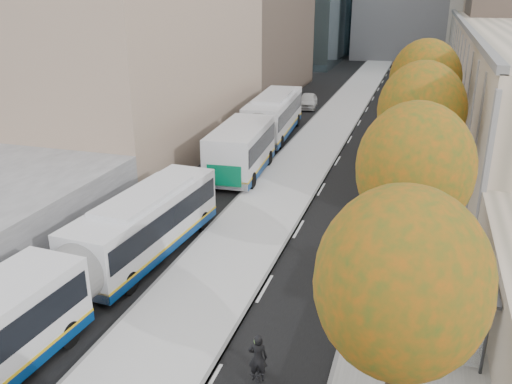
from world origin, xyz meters
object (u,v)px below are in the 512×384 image
at_px(bus_shelter, 468,281).
at_px(distant_car, 308,101).
at_px(bus_near, 94,260).
at_px(cyclist, 258,371).
at_px(bus_far, 262,127).

height_order(bus_shelter, distant_car, bus_shelter).
distance_m(bus_shelter, bus_near, 13.51).
distance_m(bus_shelter, cyclist, 7.64).
bearing_deg(bus_near, cyclist, -19.99).
distance_m(bus_near, distant_car, 37.39).
distance_m(bus_shelter, distant_car, 38.37).
distance_m(bus_near, cyclist, 8.28).
bearing_deg(distant_car, bus_far, -96.95).
bearing_deg(bus_far, cyclist, -77.34).
height_order(bus_near, bus_far, bus_far).
relative_size(bus_near, cyclist, 8.58).
relative_size(bus_far, distant_car, 4.50).
bearing_deg(cyclist, bus_shelter, 25.18).
distance_m(bus_shelter, bus_far, 23.87).
distance_m(cyclist, distant_car, 41.32).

